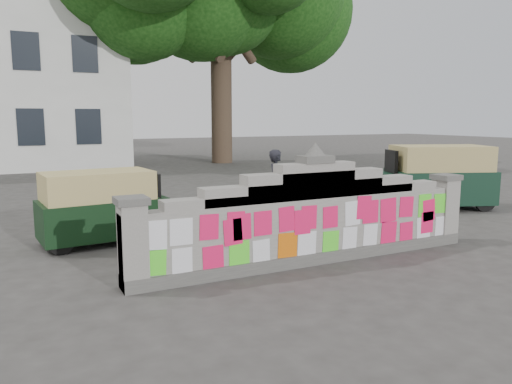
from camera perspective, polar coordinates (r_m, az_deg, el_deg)
ground at (r=8.56m, az=6.57°, el=-7.94°), size 100.00×100.00×0.00m
parapet_wall at (r=8.37m, az=6.68°, el=-3.02°), size 6.48×0.44×2.01m
cyclist_bike at (r=10.82m, az=2.34°, el=-2.01°), size 1.77×1.12×0.88m
cyclist_rider at (r=10.77m, az=2.35°, el=-0.41°), size 0.52×0.63×1.49m
pedestrian at (r=10.53m, az=6.32°, el=-0.27°), size 0.76×0.90×1.63m
rickshaw_left at (r=10.08m, az=-17.21°, el=-1.52°), size 2.57×1.35×1.40m
rickshaw_right at (r=14.14m, az=19.96°, el=1.73°), size 3.11×2.26×1.68m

